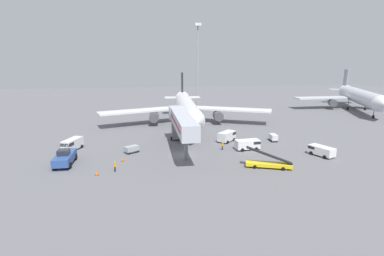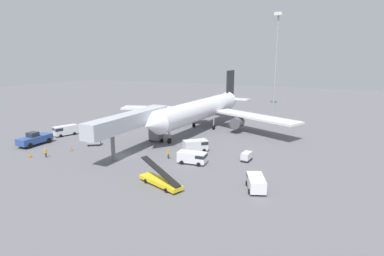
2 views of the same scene
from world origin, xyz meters
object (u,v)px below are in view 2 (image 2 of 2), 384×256
(ground_crew_worker_midground, at_px, (168,154))
(safety_cone_alpha, at_px, (71,149))
(pushback_tug, at_px, (35,139))
(service_van_rear_left, at_px, (193,157))
(apron_light_mast, at_px, (277,45))
(jet_bridge, at_px, (134,121))
(baggage_cart_near_center, at_px, (247,156))
(belt_loader_truck, at_px, (160,180))
(service_van_far_right, at_px, (196,145))
(service_van_near_right, at_px, (256,182))
(ground_crew_worker_foreground, at_px, (46,152))
(safety_cone_bravo, at_px, (30,155))
(baggage_cart_near_left, at_px, (94,142))
(airplane_at_gate, at_px, (203,109))
(service_van_outer_left, at_px, (65,130))

(ground_crew_worker_midground, height_order, safety_cone_alpha, ground_crew_worker_midground)
(pushback_tug, height_order, service_van_rear_left, pushback_tug)
(pushback_tug, bearing_deg, apron_light_mast, 62.93)
(jet_bridge, height_order, baggage_cart_near_center, jet_bridge)
(baggage_cart_near_center, xyz_separation_m, safety_cone_alpha, (-31.83, -8.73, -0.47))
(belt_loader_truck, distance_m, service_van_far_right, 17.11)
(service_van_near_right, distance_m, ground_crew_worker_foreground, 37.23)
(belt_loader_truck, bearing_deg, safety_cone_bravo, 178.41)
(service_van_far_right, height_order, safety_cone_bravo, service_van_far_right)
(belt_loader_truck, bearing_deg, ground_crew_worker_foreground, 175.67)
(service_van_near_right, relative_size, apron_light_mast, 0.16)
(service_van_far_right, xyz_separation_m, service_van_rear_left, (2.53, -6.57, -0.10))
(baggage_cart_near_left, bearing_deg, apron_light_mast, 69.42)
(baggage_cart_near_center, bearing_deg, apron_light_mast, 97.41)
(airplane_at_gate, xyz_separation_m, apron_light_mast, (9.40, 38.13, 16.18))
(service_van_outer_left, distance_m, safety_cone_bravo, 15.86)
(belt_loader_truck, bearing_deg, baggage_cart_near_center, 64.02)
(pushback_tug, bearing_deg, baggage_cart_near_center, 12.41)
(jet_bridge, distance_m, service_van_near_right, 26.73)
(airplane_at_gate, height_order, service_van_far_right, airplane_at_gate)
(safety_cone_alpha, xyz_separation_m, safety_cone_bravo, (-3.42, -6.15, -0.00))
(apron_light_mast, bearing_deg, service_van_far_right, -92.78)
(pushback_tug, xyz_separation_m, safety_cone_bravo, (6.15, -5.77, -0.89))
(ground_crew_worker_foreground, bearing_deg, airplane_at_gate, 64.45)
(service_van_far_right, relative_size, safety_cone_bravo, 6.12)
(service_van_near_right, bearing_deg, service_van_far_right, 140.10)
(pushback_tug, height_order, apron_light_mast, apron_light_mast)
(service_van_near_right, relative_size, baggage_cart_near_left, 1.72)
(service_van_near_right, distance_m, baggage_cart_near_left, 35.70)
(service_van_outer_left, relative_size, ground_crew_worker_foreground, 3.18)
(baggage_cart_near_center, relative_size, ground_crew_worker_midground, 1.48)
(baggage_cart_near_left, xyz_separation_m, safety_cone_alpha, (-1.35, -4.69, -0.37))
(ground_crew_worker_midground, bearing_deg, apron_light_mast, 85.14)
(pushback_tug, relative_size, safety_cone_alpha, 9.10)
(pushback_tug, distance_m, service_van_rear_left, 33.96)
(pushback_tug, distance_m, baggage_cart_near_center, 42.38)
(baggage_cart_near_center, xyz_separation_m, ground_crew_worker_foreground, (-32.59, -13.75, 0.06))
(belt_loader_truck, bearing_deg, baggage_cart_near_left, 153.08)
(service_van_rear_left, xyz_separation_m, ground_crew_worker_midground, (-5.08, 0.52, -0.27))
(jet_bridge, height_order, ground_crew_worker_midground, jet_bridge)
(ground_crew_worker_foreground, bearing_deg, jet_bridge, 40.55)
(service_van_outer_left, xyz_separation_m, apron_light_mast, (34.76, 57.96, 19.86))
(baggage_cart_near_left, relative_size, safety_cone_bravo, 3.87)
(baggage_cart_near_left, distance_m, ground_crew_worker_foreground, 9.94)
(jet_bridge, bearing_deg, pushback_tug, -165.05)
(service_van_rear_left, bearing_deg, baggage_cart_near_center, 34.69)
(baggage_cart_near_center, relative_size, ground_crew_worker_foreground, 1.44)
(airplane_at_gate, xyz_separation_m, service_van_near_right, (21.38, -30.20, -3.91))
(airplane_at_gate, distance_m, pushback_tug, 37.63)
(belt_loader_truck, relative_size, baggage_cart_near_center, 3.10)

